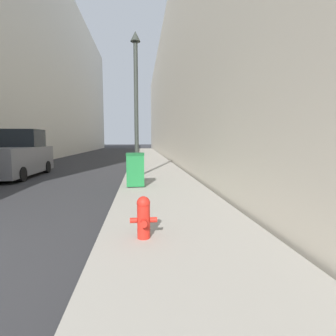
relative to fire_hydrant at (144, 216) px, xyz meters
name	(u,v)px	position (x,y,z in m)	size (l,w,h in m)	color
sidewalk_right	(150,161)	(0.73, 16.61, -0.44)	(3.02, 60.00, 0.12)	#9E998E
building_left_glass	(1,63)	(-13.95, 24.61, 8.99)	(12.00, 60.00, 18.98)	beige
building_right_stone	(216,94)	(8.34, 24.61, 6.27)	(12.00, 60.00, 13.54)	beige
fire_hydrant	(144,216)	(0.00, 0.00, 0.00)	(0.46, 0.34, 0.71)	red
trash_bin	(135,169)	(-0.23, 5.01, 0.24)	(0.63, 0.67, 1.19)	#1E7538
lamppost	(136,98)	(-0.21, 7.45, 3.09)	(0.43, 0.43, 6.24)	#2D332D
pickup_truck	(14,157)	(-6.09, 8.92, 0.47)	(2.27, 4.87, 2.29)	slate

